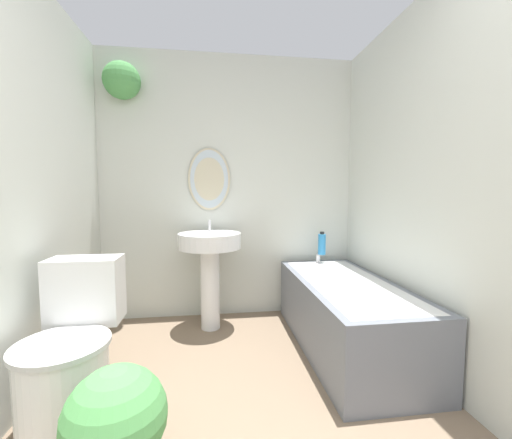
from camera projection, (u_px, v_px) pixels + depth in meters
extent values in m
cube|color=silver|center=(230.00, 188.00, 2.93)|extent=(2.43, 0.06, 2.40)
ellipsoid|color=beige|center=(209.00, 179.00, 2.86)|extent=(0.38, 0.02, 0.57)
ellipsoid|color=silver|center=(209.00, 179.00, 2.85)|extent=(0.34, 0.01, 0.53)
cylinder|color=silver|center=(121.00, 72.00, 2.61)|extent=(0.14, 0.14, 0.08)
sphere|color=#4C934C|center=(122.00, 80.00, 2.62)|extent=(0.30, 0.30, 0.30)
cube|color=silver|center=(454.00, 184.00, 1.76)|extent=(0.06, 2.76, 2.40)
cylinder|color=white|center=(64.00, 389.00, 1.51)|extent=(0.40, 0.40, 0.42)
cylinder|color=silver|center=(62.00, 345.00, 1.49)|extent=(0.43, 0.43, 0.02)
cube|color=white|center=(86.00, 290.00, 1.77)|extent=(0.38, 0.21, 0.37)
cylinder|color=white|center=(210.00, 288.00, 2.65)|extent=(0.16, 0.16, 0.69)
cylinder|color=white|center=(210.00, 241.00, 2.62)|extent=(0.52, 0.52, 0.13)
cylinder|color=silver|center=(210.00, 225.00, 2.75)|extent=(0.02, 0.02, 0.10)
cube|color=slate|center=(346.00, 315.00, 2.32)|extent=(0.66, 1.47, 0.50)
cube|color=white|center=(347.00, 284.00, 2.30)|extent=(0.56, 1.37, 0.04)
cylinder|color=silver|center=(318.00, 259.00, 2.92)|extent=(0.04, 0.04, 0.08)
cylinder|color=#2D84C6|center=(322.00, 244.00, 2.91)|extent=(0.07, 0.07, 0.19)
cylinder|color=black|center=(322.00, 233.00, 2.90)|extent=(0.04, 0.04, 0.02)
sphere|color=#4C934C|center=(116.00, 418.00, 1.19)|extent=(0.39, 0.39, 0.39)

